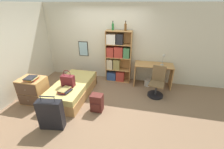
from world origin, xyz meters
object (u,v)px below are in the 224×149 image
(bookcase, at_px, (117,58))
(desk_chair, at_px, (156,87))
(desk, at_px, (153,71))
(bottle_brown, at_px, (125,27))
(bed, at_px, (73,89))
(handbag, at_px, (68,81))
(suitcase, at_px, (51,115))
(backpack, at_px, (97,103))
(bottle_green, at_px, (113,27))
(magazine_pile_on_dresser, at_px, (31,78))
(desk_lamp, at_px, (164,57))
(waste_bin, at_px, (147,82))
(dresser, at_px, (34,90))
(book_stack_on_bed, at_px, (65,90))

(bookcase, relative_size, desk_chair, 1.96)
(bookcase, xyz_separation_m, desk, (1.25, -0.11, -0.32))
(bookcase, relative_size, bottle_brown, 5.96)
(bed, xyz_separation_m, handbag, (0.01, -0.23, 0.40))
(suitcase, bearing_deg, desk, 48.10)
(suitcase, xyz_separation_m, desk_chair, (2.33, 1.87, -0.07))
(desk_chair, height_order, backpack, desk_chair)
(bottle_green, bearing_deg, magazine_pile_on_dresser, -134.54)
(bed, bearing_deg, bottle_green, 53.70)
(bookcase, height_order, bottle_green, bottle_green)
(magazine_pile_on_dresser, xyz_separation_m, desk_chair, (3.32, 1.11, -0.47))
(backpack, bearing_deg, desk_lamp, 44.85)
(bottle_green, height_order, waste_bin, bottle_green)
(dresser, relative_size, desk_lamp, 1.77)
(magazine_pile_on_dresser, xyz_separation_m, bottle_brown, (2.22, 1.82, 1.13))
(bottle_brown, bearing_deg, magazine_pile_on_dresser, -140.75)
(book_stack_on_bed, relative_size, suitcase, 0.44)
(book_stack_on_bed, relative_size, desk_chair, 0.40)
(suitcase, bearing_deg, desk_chair, 38.72)
(desk, distance_m, backpack, 2.23)
(book_stack_on_bed, xyz_separation_m, bottle_brown, (1.31, 1.78, 1.40))
(bottle_green, distance_m, desk_chair, 2.32)
(dresser, height_order, bookcase, bookcase)
(bookcase, relative_size, backpack, 3.79)
(desk_lamp, bearing_deg, desk, -179.21)
(bed, relative_size, backpack, 3.86)
(bed, xyz_separation_m, desk, (2.35, 1.16, 0.31))
(dresser, bearing_deg, waste_bin, 27.36)
(bed, height_order, desk_lamp, desk_lamp)
(handbag, distance_m, backpack, 1.04)
(suitcase, height_order, bottle_green, bottle_green)
(dresser, bearing_deg, bottle_brown, 37.86)
(bookcase, bearing_deg, handbag, -125.92)
(desk_lamp, bearing_deg, bookcase, 176.18)
(dresser, relative_size, waste_bin, 3.20)
(magazine_pile_on_dresser, bearing_deg, handbag, 20.44)
(waste_bin, bearing_deg, desk, 20.94)
(waste_bin, bearing_deg, backpack, -128.15)
(handbag, xyz_separation_m, bookcase, (1.08, 1.50, 0.24))
(bookcase, bearing_deg, waste_bin, -8.20)
(book_stack_on_bed, height_order, bookcase, bookcase)
(desk, relative_size, waste_bin, 5.42)
(book_stack_on_bed, height_order, magazine_pile_on_dresser, magazine_pile_on_dresser)
(bottle_brown, distance_m, backpack, 2.48)
(bottle_green, bearing_deg, book_stack_on_bed, -116.52)
(bed, xyz_separation_m, bottle_green, (0.95, 1.29, 1.66))
(magazine_pile_on_dresser, bearing_deg, dresser, 143.57)
(bottle_green, height_order, backpack, bottle_green)
(desk_lamp, bearing_deg, desk_chair, -105.16)
(handbag, xyz_separation_m, suitcase, (0.12, -1.08, -0.27))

